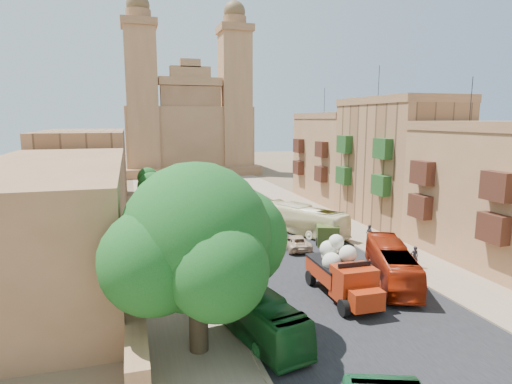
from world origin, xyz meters
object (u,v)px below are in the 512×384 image
bus_red_east (392,264)px  car_cream (296,242)px  ficus_tree (198,242)px  car_blue_a (223,246)px  church (187,128)px  olive_pickup (326,232)px  bus_cream_east (302,220)px  car_blue_b (191,179)px  bus_green_north (251,310)px  red_truck (343,272)px  pedestrian_c (369,234)px  street_tree_d (148,178)px  street_tree_c (152,186)px  car_white_a (220,226)px  car_white_b (252,202)px  car_dkblue (192,189)px  street_tree_a (172,249)px  pedestrian_a (414,257)px  street_tree_b (159,208)px

bus_red_east → car_cream: size_ratio=2.14×
ficus_tree → car_blue_a: (4.47, 15.35, -5.03)m
church → olive_pickup: church is taller
bus_cream_east → car_blue_b: bearing=-106.1°
ficus_tree → bus_green_north: 5.34m
red_truck → pedestrian_c: bearing=51.4°
ficus_tree → church: bearing=82.8°
red_truck → pedestrian_c: 13.06m
car_blue_a → street_tree_d: bearing=83.5°
street_tree_c → bus_red_east: size_ratio=0.55×
car_white_a → car_blue_b: 35.46m
street_tree_d → car_white_b: street_tree_d is taller
bus_cream_east → car_blue_a: bearing=-1.6°
car_cream → car_dkblue: car_dkblue is taller
church → car_cream: size_ratio=8.11×
street_tree_d → red_truck: size_ratio=0.67×
car_blue_a → car_white_a: bearing=63.7°
church → car_dkblue: church is taller
olive_pickup → bus_green_north: (-11.63, -14.97, 0.36)m
red_truck → car_blue_b: red_truck is taller
street_tree_a → car_white_a: street_tree_a is taller
car_white_b → ficus_tree: bearing=47.9°
car_blue_a → pedestrian_c: 13.59m
bus_red_east → car_white_a: 19.29m
car_white_b → street_tree_c: bearing=-15.8°
street_tree_a → car_cream: (11.49, 6.51, -2.29)m
street_tree_a → street_tree_d: bearing=90.0°
car_dkblue → pedestrian_c: bearing=-83.8°
pedestrian_a → car_dkblue: bearing=-60.2°
street_tree_b → car_blue_b: (8.26, 37.77, -2.70)m
bus_red_east → pedestrian_c: size_ratio=5.26×
ficus_tree → car_blue_b: size_ratio=2.68×
car_white_b → street_tree_d: bearing=-61.5°
ficus_tree → pedestrian_a: size_ratio=5.56×
street_tree_b → car_dkblue: 26.55m
church → red_truck: bearing=-89.6°
street_tree_c → pedestrian_c: size_ratio=2.89×
street_tree_b → car_blue_b: size_ratio=1.39×
church → street_tree_d: bearing=-108.1°
street_tree_d → bus_red_east: size_ratio=0.47×
street_tree_c → bus_red_east: street_tree_c is taller
street_tree_a → bus_green_north: (3.50, -6.97, -1.65)m
car_blue_b → pedestrian_c: bearing=-73.2°
ficus_tree → pedestrian_c: 23.26m
olive_pickup → car_cream: bearing=-157.8°
bus_red_east → car_white_a: size_ratio=2.74×
street_tree_d → bus_green_north: bearing=-85.3°
street_tree_a → red_truck: size_ratio=0.64×
street_tree_a → car_dkblue: 38.23m
street_tree_a → car_white_b: size_ratio=1.19×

